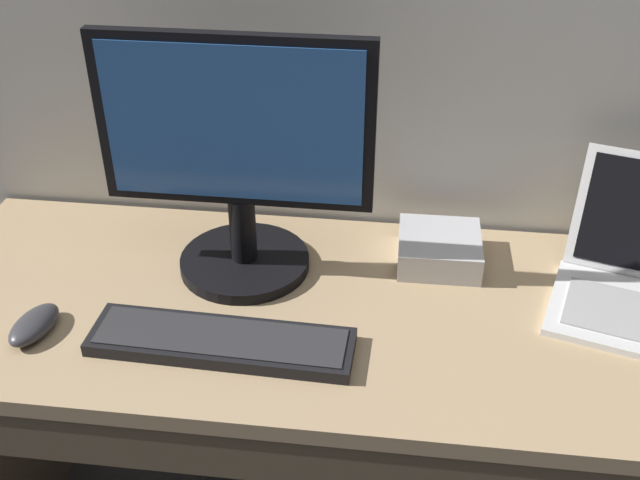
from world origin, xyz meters
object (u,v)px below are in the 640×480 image
Objects in this scene: wired_keyboard at (221,342)px; computer_mouse at (34,325)px; external_monitor at (238,168)px; external_drive_box at (439,249)px.

computer_mouse is (-0.32, -0.00, 0.00)m from wired_keyboard.
wired_keyboard is (0.01, -0.22, -0.20)m from external_monitor.
external_drive_box is (0.36, 0.30, 0.02)m from wired_keyboard.
wired_keyboard is 3.88× the size of computer_mouse.
computer_mouse is (-0.31, -0.23, -0.20)m from external_monitor.
external_monitor is 1.08× the size of wired_keyboard.
computer_mouse is 0.74m from external_drive_box.
external_drive_box reaches higher than wired_keyboard.
wired_keyboard is at bearing -87.80° from external_monitor.
computer_mouse is at bearing -179.72° from wired_keyboard.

